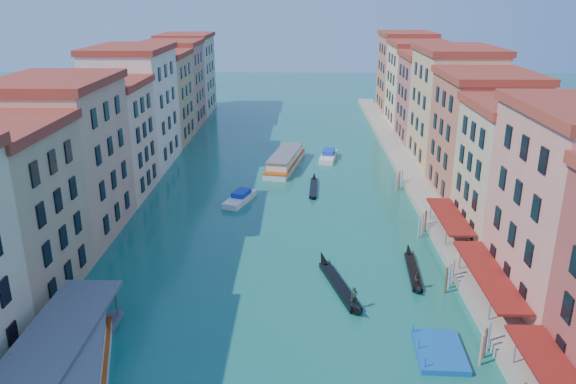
% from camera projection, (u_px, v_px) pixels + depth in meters
% --- Properties ---
extents(left_bank_palazzos, '(12.80, 128.40, 21.00)m').
position_uv_depth(left_bank_palazzos, '(124.00, 119.00, 93.24)').
color(left_bank_palazzos, beige).
rests_on(left_bank_palazzos, ground).
extents(right_bank_palazzos, '(12.80, 128.40, 21.00)m').
position_uv_depth(right_bank_palazzos, '(462.00, 120.00, 92.33)').
color(right_bank_palazzos, '#993B35').
rests_on(right_bank_palazzos, ground).
extents(quay, '(4.00, 140.00, 1.00)m').
position_uv_depth(quay, '(409.00, 173.00, 95.57)').
color(quay, gray).
rests_on(quay, ground).
extents(restaurant_awnings, '(3.20, 44.55, 3.12)m').
position_uv_depth(restaurant_awnings, '(490.00, 277.00, 55.13)').
color(restaurant_awnings, maroon).
rests_on(restaurant_awnings, ground).
extents(vaporetto_stop, '(5.40, 16.40, 3.65)m').
position_uv_depth(vaporetto_stop, '(63.00, 352.00, 46.08)').
color(vaporetto_stop, slate).
rests_on(vaporetto_stop, ground).
extents(mooring_poles_right, '(1.44, 54.24, 3.20)m').
position_uv_depth(mooring_poles_right, '(443.00, 265.00, 61.22)').
color(mooring_poles_right, brown).
rests_on(mooring_poles_right, ground).
extents(mooring_poles_left, '(0.24, 8.24, 3.20)m').
position_uv_depth(mooring_poles_left, '(33.00, 353.00, 46.18)').
color(mooring_poles_left, brown).
rests_on(mooring_poles_left, ground).
extents(vaporetto_far, '(7.24, 18.13, 2.63)m').
position_uv_depth(vaporetto_far, '(285.00, 160.00, 100.65)').
color(vaporetto_far, silver).
rests_on(vaporetto_far, ground).
extents(gondola_fore, '(4.58, 13.38, 2.71)m').
position_uv_depth(gondola_fore, '(339.00, 284.00, 58.86)').
color(gondola_fore, black).
rests_on(gondola_fore, ground).
extents(gondola_right, '(1.69, 11.51, 2.29)m').
position_uv_depth(gondola_right, '(413.00, 271.00, 61.84)').
color(gondola_right, black).
rests_on(gondola_right, ground).
extents(gondola_far, '(1.47, 11.71, 1.66)m').
position_uv_depth(gondola_far, '(313.00, 187.00, 89.09)').
color(gondola_far, black).
rests_on(gondola_far, ground).
extents(motorboat_mid, '(4.69, 7.91, 1.56)m').
position_uv_depth(motorboat_mid, '(240.00, 198.00, 83.56)').
color(motorboat_mid, white).
rests_on(motorboat_mid, ground).
extents(motorboat_far, '(3.81, 8.33, 1.66)m').
position_uv_depth(motorboat_far, '(328.00, 156.00, 105.30)').
color(motorboat_far, silver).
rests_on(motorboat_far, ground).
extents(blue_dock, '(4.30, 6.24, 0.51)m').
position_uv_depth(blue_dock, '(440.00, 351.00, 48.13)').
color(blue_dock, '#1055A6').
rests_on(blue_dock, ground).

